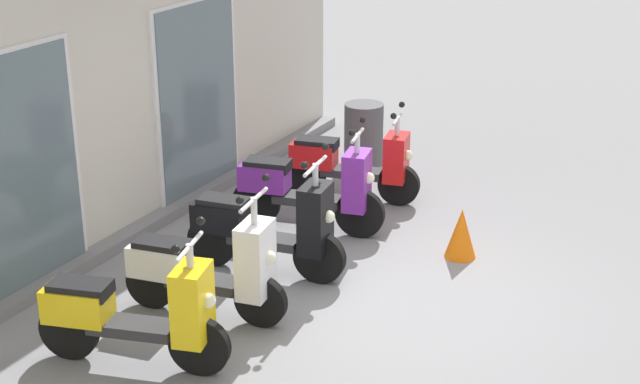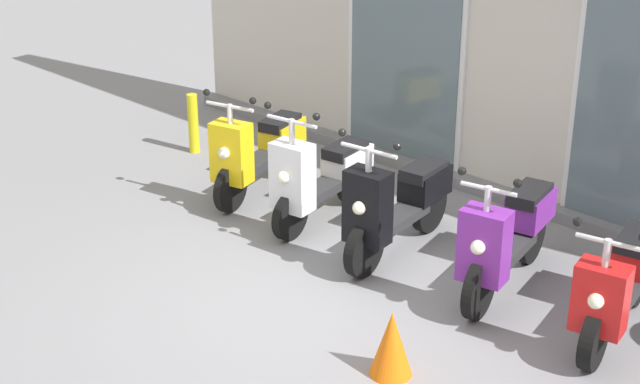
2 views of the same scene
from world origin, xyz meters
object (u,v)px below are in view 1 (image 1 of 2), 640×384
object	(u,v)px
traffic_cone	(461,233)
trash_bin	(364,135)
scooter_black	(268,227)
scooter_purple	(310,187)
scooter_white	(208,267)
scooter_red	(353,163)
scooter_yellow	(135,312)

from	to	relation	value
traffic_cone	trash_bin	size ratio (longest dim) A/B	0.64
scooter_black	traffic_cone	xyz separation A→B (m)	(1.21, -1.53, -0.24)
scooter_purple	traffic_cone	world-z (taller)	scooter_purple
scooter_white	scooter_red	distance (m)	3.12
scooter_purple	traffic_cone	distance (m)	1.67
scooter_red	trash_bin	distance (m)	1.22
scooter_yellow	scooter_red	distance (m)	4.06
scooter_yellow	trash_bin	world-z (taller)	scooter_yellow
scooter_white	traffic_cone	distance (m)	2.70
scooter_yellow	traffic_cone	world-z (taller)	scooter_yellow
scooter_yellow	scooter_white	size ratio (longest dim) A/B	1.03
scooter_purple	scooter_black	bearing A→B (deg)	-173.46
traffic_cone	scooter_yellow	bearing A→B (deg)	152.69
scooter_white	traffic_cone	bearing A→B (deg)	-35.44
scooter_yellow	trash_bin	size ratio (longest dim) A/B	1.94
scooter_black	traffic_cone	bearing A→B (deg)	-51.61
scooter_white	scooter_black	xyz separation A→B (m)	(0.99, -0.03, 0.01)
scooter_red	scooter_black	bearing A→B (deg)	-176.99
scooter_black	scooter_purple	size ratio (longest dim) A/B	0.98
scooter_red	trash_bin	world-z (taller)	scooter_red
scooter_red	traffic_cone	world-z (taller)	scooter_red
trash_bin	traffic_cone	bearing A→B (deg)	-135.74
scooter_white	scooter_black	size ratio (longest dim) A/B	0.94
scooter_white	scooter_red	bearing A→B (deg)	1.42
scooter_black	scooter_red	world-z (taller)	scooter_black
scooter_black	trash_bin	world-z (taller)	scooter_black
scooter_white	scooter_purple	distance (m)	2.08
scooter_yellow	scooter_purple	xyz separation A→B (m)	(3.03, 0.03, 0.02)
scooter_yellow	trash_bin	bearing A→B (deg)	4.46
scooter_yellow	scooter_purple	size ratio (longest dim) A/B	0.95
scooter_white	scooter_purple	bearing A→B (deg)	2.50
scooter_purple	scooter_white	bearing A→B (deg)	-177.50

